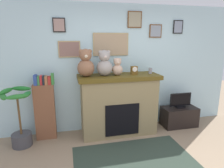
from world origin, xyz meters
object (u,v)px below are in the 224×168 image
fireplace (119,104)px  mantel_clock (134,70)px  television (180,101)px  teddy_bear_cream (86,64)px  potted_plant (20,125)px  teddy_bear_tan (104,64)px  candle_jar (150,71)px  bookshelf (45,109)px  tv_stand (179,116)px  teddy_bear_brown (117,67)px

fireplace → mantel_clock: 0.76m
fireplace → television: 1.41m
television → teddy_bear_cream: 2.22m
potted_plant → teddy_bear_tan: 1.88m
fireplace → potted_plant: size_ratio=1.48×
mantel_clock → fireplace: bearing=176.5°
candle_jar → teddy_bear_cream: 1.31m
bookshelf → teddy_bear_tan: bearing=-5.3°
potted_plant → mantel_clock: bearing=2.4°
candle_jar → teddy_bear_cream: bearing=-180.0°
fireplace → television: size_ratio=3.29×
television → mantel_clock: size_ratio=2.96×
bookshelf → fireplace: bearing=-3.5°
tv_stand → teddy_bear_tan: teddy_bear_tan is taller
teddy_bear_cream → teddy_bear_brown: size_ratio=1.54×
teddy_bear_tan → television: bearing=0.2°
potted_plant → tv_stand: 3.27m
tv_stand → teddy_bear_brown: (-1.44, -0.01, 1.16)m
fireplace → teddy_bear_cream: (-0.64, -0.02, 0.84)m
bookshelf → teddy_bear_tan: size_ratio=2.65×
teddy_bear_tan → teddy_bear_brown: teddy_bear_tan is taller
potted_plant → bookshelf: bearing=24.9°
potted_plant → tv_stand: (3.27, 0.10, -0.20)m
bookshelf → potted_plant: bearing=-155.1°
bookshelf → mantel_clock: bearing=-3.5°
teddy_bear_tan → fireplace: bearing=3.7°
television → candle_jar: 1.02m
teddy_bear_cream → teddy_bear_brown: bearing=0.0°
tv_stand → teddy_bear_brown: size_ratio=2.26×
bookshelf → teddy_bear_tan: (1.15, -0.11, 0.84)m
bookshelf → candle_jar: (2.09, -0.11, 0.67)m
television → fireplace: bearing=179.4°
bookshelf → teddy_bear_brown: size_ratio=3.85×
potted_plant → mantel_clock: mantel_clock is taller
candle_jar → bookshelf: bearing=177.1°
teddy_bear_brown → teddy_bear_tan: bearing=-180.0°
bookshelf → potted_plant: size_ratio=1.19×
teddy_bear_tan → tv_stand: bearing=0.2°
potted_plant → teddy_bear_cream: teddy_bear_cream is taller
teddy_bear_brown → tv_stand: bearing=0.2°
potted_plant → teddy_bear_brown: 2.06m
tv_stand → teddy_bear_brown: teddy_bear_brown is taller
television → candle_jar: candle_jar is taller
bookshelf → teddy_bear_cream: (0.79, -0.11, 0.85)m
teddy_bear_cream → teddy_bear_brown: (0.61, 0.00, -0.08)m
teddy_bear_tan → candle_jar: bearing=0.0°
mantel_clock → teddy_bear_brown: teddy_bear_brown is taller
fireplace → bookshelf: (-1.43, 0.09, -0.01)m
candle_jar → teddy_bear_tan: teddy_bear_tan is taller
tv_stand → television: 0.37m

